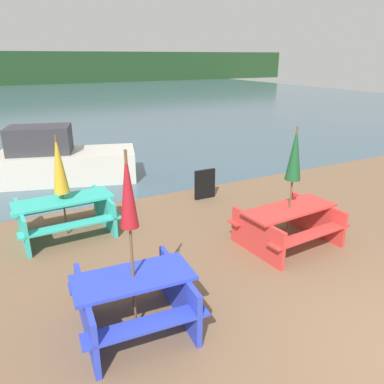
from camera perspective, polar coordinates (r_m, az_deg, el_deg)
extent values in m
cube|color=#425B6B|center=(33.92, -21.01, 12.95)|extent=(60.00, 50.00, 0.00)
cube|color=#1E3D1E|center=(53.67, -24.26, 16.84)|extent=(80.00, 1.60, 4.00)
cube|color=blue|center=(4.92, -8.95, -12.75)|extent=(1.56, 0.80, 0.04)
cube|color=blue|center=(4.67, -6.86, -19.44)|extent=(1.53, 0.38, 0.04)
cube|color=blue|center=(5.54, -10.30, -12.60)|extent=(1.53, 0.38, 0.04)
cube|color=blue|center=(5.06, -15.79, -17.72)|extent=(0.17, 1.38, 0.75)
cube|color=blue|center=(5.29, -2.02, -15.03)|extent=(0.17, 1.38, 0.75)
cube|color=red|center=(7.22, 14.64, -2.48)|extent=(1.88, 0.83, 0.04)
cube|color=red|center=(7.01, 17.64, -6.17)|extent=(1.85, 0.41, 0.04)
cube|color=red|center=(7.69, 11.53, -3.23)|extent=(1.85, 0.41, 0.04)
cube|color=red|center=(6.87, 9.80, -6.71)|extent=(0.17, 1.38, 0.70)
cube|color=red|center=(7.91, 18.35, -3.80)|extent=(0.17, 1.38, 0.70)
cube|color=#33B7A8|center=(7.80, -19.03, -1.15)|extent=(1.92, 0.78, 0.04)
cube|color=#33B7A8|center=(7.42, -17.86, -4.86)|extent=(1.90, 0.36, 0.04)
cube|color=#33B7A8|center=(8.42, -19.57, -2.06)|extent=(1.90, 0.36, 0.04)
cube|color=#33B7A8|center=(7.85, -24.46, -4.76)|extent=(0.13, 1.38, 0.72)
cube|color=#33B7A8|center=(8.10, -13.18, -2.66)|extent=(0.13, 1.38, 0.72)
cylinder|color=brown|center=(7.71, -19.26, 0.79)|extent=(0.04, 0.04, 2.04)
cone|color=gold|center=(7.58, -19.65, 3.98)|extent=(0.30, 0.30, 1.14)
cylinder|color=brown|center=(4.69, -9.24, -8.17)|extent=(0.04, 0.04, 2.43)
cone|color=#A81923|center=(4.39, -9.77, 0.36)|extent=(0.22, 0.22, 0.95)
cylinder|color=brown|center=(7.08, 14.93, 0.57)|extent=(0.04, 0.04, 2.26)
cone|color=#195128|center=(6.90, 15.40, 5.66)|extent=(0.28, 0.28, 0.97)
cube|color=beige|center=(11.40, -18.33, 3.80)|extent=(4.05, 2.51, 0.85)
cube|color=#333338|center=(11.33, -22.20, 7.40)|extent=(1.89, 1.48, 0.74)
cube|color=black|center=(9.41, 1.97, 1.20)|extent=(0.55, 0.08, 0.75)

